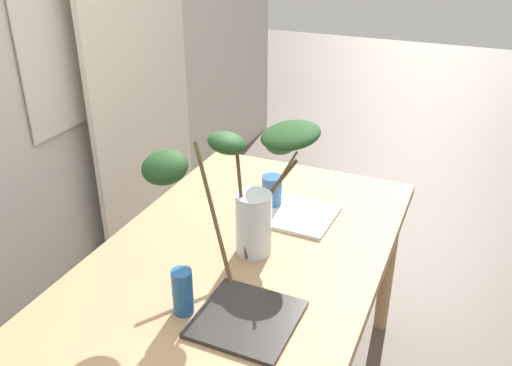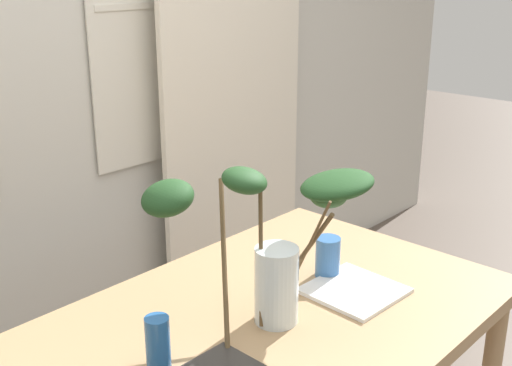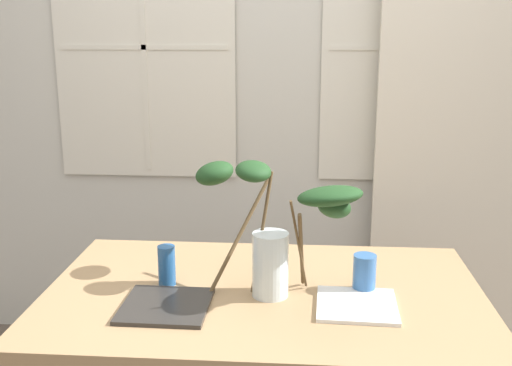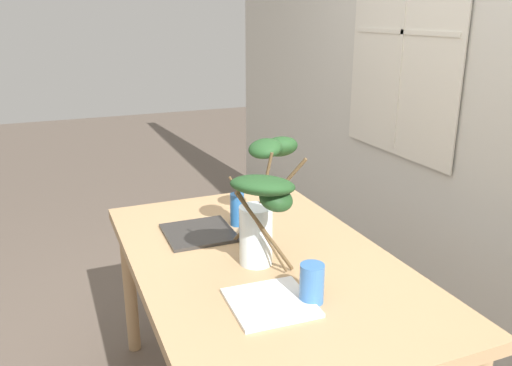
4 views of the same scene
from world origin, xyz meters
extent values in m
cube|color=beige|center=(0.00, 1.13, 1.36)|extent=(5.81, 0.12, 2.72)
cube|color=white|center=(-0.65, 1.06, 1.52)|extent=(0.82, 0.01, 1.21)
cube|color=silver|center=(-0.65, 1.06, 1.52)|extent=(0.89, 0.01, 1.28)
cube|color=silver|center=(-0.65, 1.06, 1.52)|extent=(0.02, 0.01, 1.21)
cube|color=silver|center=(-0.65, 1.06, 1.52)|extent=(0.82, 0.01, 0.02)
cube|color=white|center=(0.65, 1.06, 1.52)|extent=(0.82, 0.01, 1.21)
cube|color=silver|center=(0.65, 1.06, 1.52)|extent=(0.89, 0.01, 1.28)
cube|color=silver|center=(0.65, 1.06, 1.52)|extent=(0.02, 0.01, 1.21)
cube|color=silver|center=(0.65, 1.06, 1.52)|extent=(0.82, 0.01, 0.02)
cube|color=silver|center=(0.90, 0.97, 1.25)|extent=(0.86, 0.03, 2.50)
cube|color=tan|center=(0.00, 0.00, 0.71)|extent=(1.49, 0.93, 0.05)
cylinder|color=tan|center=(-0.69, 0.41, 0.35)|extent=(0.06, 0.06, 0.69)
cylinder|color=tan|center=(0.69, 0.41, 0.35)|extent=(0.06, 0.06, 0.69)
cylinder|color=silver|center=(0.02, -0.04, 0.85)|extent=(0.12, 0.12, 0.22)
cylinder|color=silver|center=(0.02, -0.04, 0.78)|extent=(0.11, 0.11, 0.07)
cylinder|color=brown|center=(0.12, -0.04, 0.90)|extent=(0.03, 0.21, 0.32)
ellipsoid|color=#1E421E|center=(0.23, -0.05, 1.06)|extent=(0.12, 0.13, 0.11)
cylinder|color=brown|center=(0.12, -0.06, 0.93)|extent=(0.06, 0.20, 0.36)
ellipsoid|color=#1E421E|center=(0.21, -0.09, 1.10)|extent=(0.26, 0.26, 0.11)
cylinder|color=brown|center=(-0.08, 0.06, 0.93)|extent=(0.21, 0.23, 0.37)
ellipsoid|color=#1E421E|center=(-0.19, 0.15, 1.11)|extent=(0.21, 0.20, 0.13)
cylinder|color=brown|center=(-0.01, -0.01, 0.95)|extent=(0.08, 0.08, 0.41)
ellipsoid|color=#1E421E|center=(-0.04, 0.02, 1.15)|extent=(0.18, 0.18, 0.09)
cylinder|color=#235693|center=(-0.34, 0.03, 0.81)|extent=(0.06, 0.06, 0.14)
cylinder|color=#386BAD|center=(0.34, 0.02, 0.80)|extent=(0.08, 0.08, 0.13)
cube|color=#2D2B28|center=(-0.31, -0.16, 0.74)|extent=(0.28, 0.28, 0.01)
cube|color=white|center=(0.31, -0.10, 0.74)|extent=(0.27, 0.27, 0.01)
camera|label=1|loc=(-1.41, -0.66, 1.79)|focal=38.54mm
camera|label=2|loc=(-1.18, -1.06, 1.68)|focal=45.47mm
camera|label=3|loc=(0.12, -1.93, 1.61)|focal=42.95mm
camera|label=4|loc=(1.63, -0.70, 1.62)|focal=36.75mm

